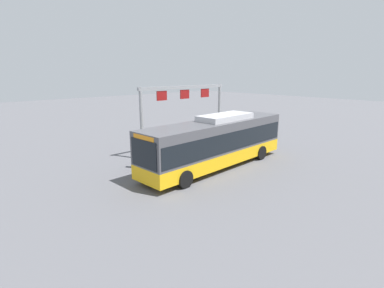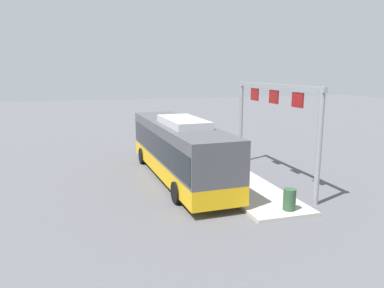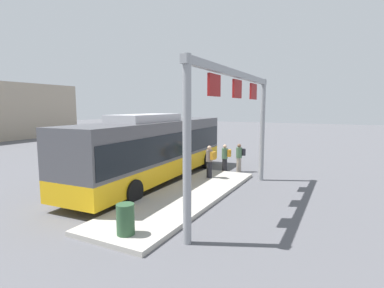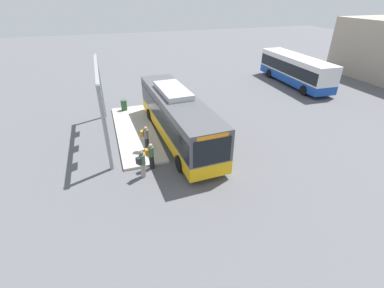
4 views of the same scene
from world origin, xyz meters
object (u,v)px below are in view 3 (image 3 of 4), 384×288
object	(u,v)px
bus_main	(155,146)
person_waiting_mid	(239,157)
person_waiting_near	(210,161)
trash_bin	(126,219)
person_boarding	(225,158)

from	to	relation	value
bus_main	person_waiting_mid	world-z (taller)	bus_main
person_waiting_near	trash_bin	xyz separation A→B (m)	(-7.47, -0.66, -0.44)
person_boarding	person_waiting_near	world-z (taller)	person_waiting_near
person_waiting_mid	bus_main	bearing A→B (deg)	17.81
person_boarding	person_waiting_near	xyz separation A→B (m)	(-2.03, 0.08, 0.16)
person_boarding	person_waiting_mid	world-z (taller)	same
person_boarding	person_waiting_near	bearing A→B (deg)	76.92
bus_main	person_waiting_mid	distance (m)	5.21
person_waiting_mid	trash_bin	world-z (taller)	person_waiting_mid
person_waiting_near	trash_bin	bearing A→B (deg)	112.10
person_boarding	person_waiting_mid	bearing A→B (deg)	-142.51
person_boarding	trash_bin	size ratio (longest dim) A/B	1.86
person_boarding	person_waiting_mid	distance (m)	0.94
person_boarding	trash_bin	bearing A→B (deg)	82.73
bus_main	person_waiting_near	distance (m)	2.90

